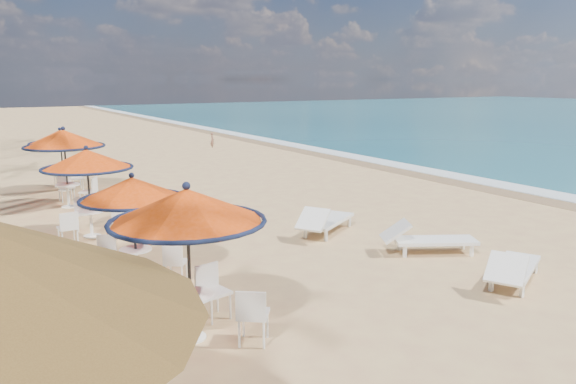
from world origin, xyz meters
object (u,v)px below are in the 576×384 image
station_1 (132,202)px  lounger_near (513,267)px  station_0 (189,225)px  station_2 (88,171)px  lounger_far (325,220)px  lounger_mid (426,238)px  station_3 (65,146)px  station_4 (62,144)px

station_1 → lounger_near: bearing=-33.2°
station_0 → station_2: (-0.13, 6.58, -0.10)m
station_0 → lounger_far: bearing=37.0°
station_2 → lounger_mid: size_ratio=1.05×
station_2 → lounger_near: station_2 is taller
station_3 → station_4: size_ratio=1.11×
lounger_mid → station_0: bearing=-140.1°
station_4 → lounger_far: bearing=-63.9°
station_4 → lounger_mid: 13.34m
station_2 → lounger_far: (5.13, -2.81, -1.31)m
station_1 → lounger_near: 7.39m
station_0 → station_4: station_0 is taller
station_2 → lounger_near: (6.19, -7.61, -1.32)m
lounger_near → station_1: bearing=119.4°
station_3 → station_4: (0.35, 2.88, -0.26)m
lounger_mid → station_3: bearing=151.5°
station_1 → lounger_mid: station_1 is taller
station_4 → station_2: bearing=-94.1°
station_3 → lounger_far: 8.44m
station_0 → station_3: (0.00, 10.40, 0.12)m
station_1 → station_4: bearing=87.8°
station_3 → lounger_mid: (6.06, -9.10, -1.54)m
station_1 → lounger_far: (5.04, 0.81, -1.19)m
station_1 → lounger_near: size_ratio=0.97×
station_0 → lounger_far: 6.42m
station_2 → station_0: bearing=-88.9°
station_0 → station_2: 6.58m
station_4 → lounger_far: station_4 is taller
station_0 → station_4: 13.29m
station_3 → lounger_near: station_3 is taller
station_3 → lounger_mid: bearing=-56.3°
station_4 → lounger_mid: (5.71, -11.98, -1.28)m
station_1 → lounger_near: station_1 is taller
lounger_near → lounger_mid: (-0.00, 2.33, 0.00)m
lounger_mid → station_4: bearing=143.3°
station_3 → station_2: bearing=-92.0°
station_4 → lounger_far: (4.65, -9.51, -1.27)m
station_1 → lounger_mid: bearing=-15.3°
station_1 → station_2: bearing=91.4°
station_3 → lounger_mid: 11.05m
station_0 → station_4: bearing=88.5°
station_4 → lounger_mid: station_4 is taller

